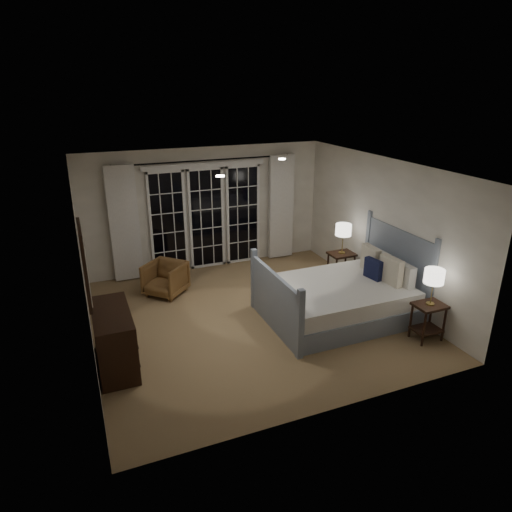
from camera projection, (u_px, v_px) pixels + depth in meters
name	position (u px, v px, depth m)	size (l,w,h in m)	color
floor	(251.00, 317.00, 7.62)	(5.00, 5.00, 0.00)	#927C4E
ceiling	(250.00, 168.00, 6.73)	(5.00, 5.00, 0.00)	white
wall_left	(83.00, 270.00, 6.29)	(0.02, 5.00, 2.50)	white
wall_right	(382.00, 229.00, 8.06)	(0.02, 5.00, 2.50)	white
wall_back	(206.00, 209.00, 9.33)	(5.00, 0.02, 2.50)	white
wall_front	(335.00, 318.00, 5.01)	(5.00, 0.02, 2.50)	white
french_doors	(207.00, 217.00, 9.36)	(2.50, 0.04, 2.20)	black
curtain_rod	(205.00, 160.00, 8.89)	(0.03, 0.03, 3.50)	black
curtain_left	(124.00, 224.00, 8.68)	(0.55, 0.10, 2.25)	white
curtain_right	(281.00, 207.00, 9.85)	(0.55, 0.10, 2.25)	white
downlight_a	(282.00, 159.00, 7.53)	(0.12, 0.12, 0.01)	white
downlight_b	(220.00, 176.00, 6.17)	(0.12, 0.12, 0.01)	white
bed	(341.00, 297.00, 7.56)	(2.37, 1.71, 1.39)	slate
nightstand_left	(428.00, 316.00, 6.85)	(0.45, 0.36, 0.59)	black
nightstand_right	(341.00, 263.00, 8.80)	(0.48, 0.38, 0.62)	black
lamp_left	(434.00, 277.00, 6.62)	(0.29, 0.29, 0.56)	#AC9245
lamp_right	(343.00, 230.00, 8.56)	(0.30, 0.30, 0.58)	#AC9245
armchair	(165.00, 279.00, 8.37)	(0.65, 0.67, 0.61)	brown
dresser	(114.00, 339.00, 6.19)	(0.50, 1.17, 0.83)	black
mirror	(85.00, 264.00, 5.70)	(0.05, 0.85, 1.00)	black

